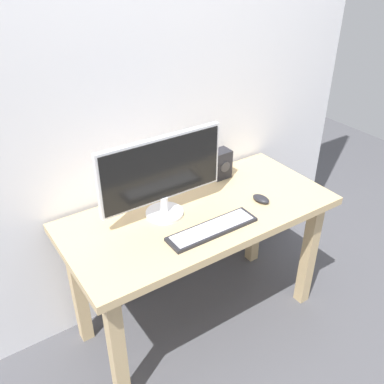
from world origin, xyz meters
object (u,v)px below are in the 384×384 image
at_px(keyboard_primary, 212,229).
at_px(monitor, 162,174).
at_px(desk, 200,229).
at_px(speaker_right, 221,164).
at_px(mouse, 261,199).

bearing_deg(keyboard_primary, monitor, 115.11).
bearing_deg(desk, keyboard_primary, -106.44).
bearing_deg(keyboard_primary, desk, 73.56).
bearing_deg(speaker_right, keyboard_primary, -131.14).
height_order(keyboard_primary, mouse, mouse).
bearing_deg(desk, mouse, -18.98).
bearing_deg(monitor, desk, -25.01).
relative_size(desk, speaker_right, 8.41).
bearing_deg(keyboard_primary, mouse, 10.21).
xyz_separation_m(keyboard_primary, mouse, (0.35, 0.06, 0.01)).
bearing_deg(speaker_right, desk, -142.86).
bearing_deg(monitor, keyboard_primary, -64.89).
height_order(monitor, mouse, monitor).
height_order(monitor, speaker_right, monitor).
xyz_separation_m(desk, speaker_right, (0.28, 0.21, 0.19)).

